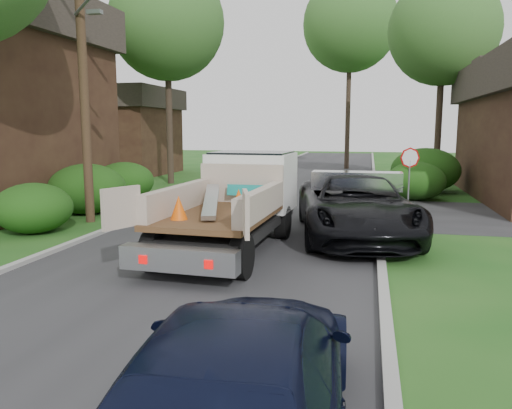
{
  "coord_description": "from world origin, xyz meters",
  "views": [
    {
      "loc": [
        3.74,
        -10.11,
        3.16
      ],
      "look_at": [
        0.9,
        2.42,
        1.2
      ],
      "focal_mm": 35.0,
      "sensor_mm": 36.0,
      "label": 1
    }
  ],
  "objects_px": {
    "black_pickup": "(355,206)",
    "tree_left_back": "(16,13)",
    "flatbed_truck": "(240,195)",
    "utility_pole": "(83,66)",
    "house_left_far": "(117,130)",
    "navy_suv": "(239,382)",
    "stop_sign": "(410,167)",
    "tree_left_far": "(167,23)",
    "tree_right_far": "(444,31)",
    "tree_center_far": "(350,24)"
  },
  "relations": [
    {
      "from": "black_pickup",
      "to": "tree_left_back",
      "type": "bearing_deg",
      "value": 144.11
    },
    {
      "from": "tree_left_back",
      "to": "flatbed_truck",
      "type": "xyz_separation_m",
      "value": [
        14.31,
        -10.0,
        -7.62
      ]
    },
    {
      "from": "utility_pole",
      "to": "flatbed_truck",
      "type": "distance_m",
      "value": 7.22
    },
    {
      "from": "house_left_far",
      "to": "flatbed_truck",
      "type": "distance_m",
      "value": 23.55
    },
    {
      "from": "tree_left_back",
      "to": "navy_suv",
      "type": "xyz_separation_m",
      "value": [
        16.6,
        -18.81,
        -8.21
      ]
    },
    {
      "from": "stop_sign",
      "to": "tree_left_far",
      "type": "distance_m",
      "value": 16.65
    },
    {
      "from": "flatbed_truck",
      "to": "tree_right_far",
      "type": "bearing_deg",
      "value": 69.73
    },
    {
      "from": "utility_pole",
      "to": "tree_center_far",
      "type": "xyz_separation_m",
      "value": [
        7.48,
        25.02,
        5.81
      ]
    },
    {
      "from": "stop_sign",
      "to": "house_left_far",
      "type": "distance_m",
      "value": 22.81
    },
    {
      "from": "stop_sign",
      "to": "utility_pole",
      "type": "relative_size",
      "value": 0.25
    },
    {
      "from": "tree_left_far",
      "to": "stop_sign",
      "type": "bearing_deg",
      "value": -32.21
    },
    {
      "from": "stop_sign",
      "to": "house_left_far",
      "type": "xyz_separation_m",
      "value": [
        -18.7,
        13.0,
        1.27
      ]
    },
    {
      "from": "tree_left_back",
      "to": "tree_right_far",
      "type": "bearing_deg",
      "value": 18.03
    },
    {
      "from": "flatbed_truck",
      "to": "navy_suv",
      "type": "relative_size",
      "value": 1.27
    },
    {
      "from": "navy_suv",
      "to": "black_pickup",
      "type": "bearing_deg",
      "value": -98.33
    },
    {
      "from": "house_left_far",
      "to": "tree_right_far",
      "type": "height_order",
      "value": "tree_right_far"
    },
    {
      "from": "stop_sign",
      "to": "tree_right_far",
      "type": "distance_m",
      "value": 13.08
    },
    {
      "from": "tree_right_far",
      "to": "black_pickup",
      "type": "height_order",
      "value": "tree_right_far"
    },
    {
      "from": "navy_suv",
      "to": "tree_left_far",
      "type": "bearing_deg",
      "value": -70.03
    },
    {
      "from": "stop_sign",
      "to": "navy_suv",
      "type": "bearing_deg",
      "value": -99.96
    },
    {
      "from": "navy_suv",
      "to": "tree_left_back",
      "type": "bearing_deg",
      "value": -52.48
    },
    {
      "from": "house_left_far",
      "to": "navy_suv",
      "type": "relative_size",
      "value": 1.44
    },
    {
      "from": "utility_pole",
      "to": "tree_right_far",
      "type": "height_order",
      "value": "tree_right_far"
    },
    {
      "from": "tree_center_far",
      "to": "flatbed_truck",
      "type": "xyz_separation_m",
      "value": [
        -1.69,
        -27.0,
        -9.63
      ]
    },
    {
      "from": "tree_left_far",
      "to": "tree_right_far",
      "type": "xyz_separation_m",
      "value": [
        15.0,
        3.0,
        -0.5
      ]
    },
    {
      "from": "tree_center_far",
      "to": "stop_sign",
      "type": "bearing_deg",
      "value": -81.34
    },
    {
      "from": "utility_pole",
      "to": "tree_right_far",
      "type": "xyz_separation_m",
      "value": [
        12.98,
        15.02,
        3.31
      ]
    },
    {
      "from": "tree_center_far",
      "to": "navy_suv",
      "type": "xyz_separation_m",
      "value": [
        0.6,
        -35.81,
        -10.22
      ]
    },
    {
      "from": "tree_left_far",
      "to": "tree_center_far",
      "type": "bearing_deg",
      "value": 53.84
    },
    {
      "from": "utility_pole",
      "to": "tree_left_back",
      "type": "bearing_deg",
      "value": 136.74
    },
    {
      "from": "tree_left_far",
      "to": "tree_right_far",
      "type": "bearing_deg",
      "value": 11.31
    },
    {
      "from": "utility_pole",
      "to": "tree_left_far",
      "type": "height_order",
      "value": "tree_left_far"
    },
    {
      "from": "tree_right_far",
      "to": "tree_center_far",
      "type": "bearing_deg",
      "value": 118.81
    },
    {
      "from": "tree_right_far",
      "to": "flatbed_truck",
      "type": "distance_m",
      "value": 19.78
    },
    {
      "from": "stop_sign",
      "to": "tree_center_far",
      "type": "bearing_deg",
      "value": 98.66
    },
    {
      "from": "utility_pole",
      "to": "tree_left_back",
      "type": "distance_m",
      "value": 12.3
    },
    {
      "from": "house_left_far",
      "to": "tree_right_far",
      "type": "xyz_separation_m",
      "value": [
        21.0,
        -2.0,
        5.43
      ]
    },
    {
      "from": "house_left_far",
      "to": "black_pickup",
      "type": "relative_size",
      "value": 1.13
    },
    {
      "from": "black_pickup",
      "to": "flatbed_truck",
      "type": "bearing_deg",
      "value": -163.92
    },
    {
      "from": "black_pickup",
      "to": "navy_suv",
      "type": "distance_m",
      "value": 10.34
    },
    {
      "from": "stop_sign",
      "to": "utility_pole",
      "type": "xyz_separation_m",
      "value": [
        -10.68,
        -4.02,
        3.4
      ]
    },
    {
      "from": "utility_pole",
      "to": "black_pickup",
      "type": "bearing_deg",
      "value": -3.1
    },
    {
      "from": "house_left_far",
      "to": "tree_left_far",
      "type": "height_order",
      "value": "tree_left_far"
    },
    {
      "from": "tree_left_back",
      "to": "navy_suv",
      "type": "height_order",
      "value": "tree_left_back"
    },
    {
      "from": "house_left_far",
      "to": "tree_center_far",
      "type": "height_order",
      "value": "tree_center_far"
    },
    {
      "from": "tree_left_far",
      "to": "tree_left_back",
      "type": "relative_size",
      "value": 1.02
    },
    {
      "from": "utility_pole",
      "to": "house_left_far",
      "type": "xyz_separation_m",
      "value": [
        -8.02,
        17.02,
        -2.12
      ]
    },
    {
      "from": "house_left_far",
      "to": "black_pickup",
      "type": "xyz_separation_m",
      "value": [
        16.9,
        -17.5,
        -2.12
      ]
    },
    {
      "from": "flatbed_truck",
      "to": "black_pickup",
      "type": "xyz_separation_m",
      "value": [
        3.08,
        1.5,
        -0.42
      ]
    },
    {
      "from": "utility_pole",
      "to": "navy_suv",
      "type": "bearing_deg",
      "value": -53.17
    }
  ]
}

